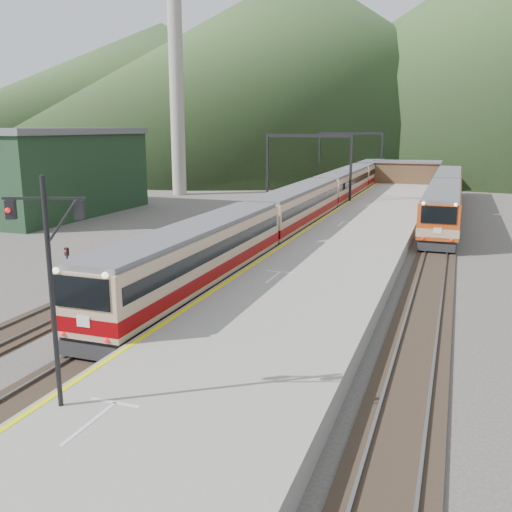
% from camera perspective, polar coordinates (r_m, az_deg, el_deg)
% --- Properties ---
extents(track_main, '(2.60, 200.00, 0.23)m').
position_cam_1_polar(track_main, '(48.03, 3.97, 2.39)').
color(track_main, black).
rests_on(track_main, ground).
extents(track_far, '(2.60, 200.00, 0.23)m').
position_cam_1_polar(track_far, '(49.57, -1.61, 2.74)').
color(track_far, black).
rests_on(track_far, ground).
extents(track_second, '(2.60, 200.00, 0.23)m').
position_cam_1_polar(track_second, '(46.37, 17.80, 1.43)').
color(track_second, black).
rests_on(track_second, ground).
extents(platform, '(8.00, 100.00, 1.00)m').
position_cam_1_polar(platform, '(44.86, 10.20, 2.04)').
color(platform, gray).
rests_on(platform, ground).
extents(gantry_near, '(9.55, 0.25, 8.00)m').
position_cam_1_polar(gantry_near, '(62.56, 5.25, 9.86)').
color(gantry_near, black).
rests_on(gantry_near, ground).
extents(gantry_far, '(9.55, 0.25, 8.00)m').
position_cam_1_polar(gantry_far, '(86.98, 9.40, 10.55)').
color(gantry_far, black).
rests_on(gantry_far, ground).
extents(warehouse, '(14.50, 20.50, 8.60)m').
position_cam_1_polar(warehouse, '(62.66, -21.16, 7.91)').
color(warehouse, '#19321B').
rests_on(warehouse, ground).
extents(smokestack, '(1.80, 1.80, 30.00)m').
position_cam_1_polar(smokestack, '(76.14, -7.98, 17.40)').
color(smokestack, '#9E998E').
rests_on(smokestack, ground).
extents(station_shed, '(9.40, 4.40, 3.10)m').
position_cam_1_polar(station_shed, '(84.06, 14.81, 8.17)').
color(station_shed, brown).
rests_on(station_shed, platform).
extents(hill_a, '(180.00, 180.00, 60.00)m').
position_cam_1_polar(hill_a, '(203.61, 4.64, 18.73)').
color(hill_a, '#2A4822').
rests_on(hill_a, ground).
extents(hill_d, '(200.00, 200.00, 55.00)m').
position_cam_1_polar(hill_d, '(279.68, -9.26, 16.46)').
color(hill_d, '#2A4822').
rests_on(hill_d, ground).
extents(main_train, '(2.88, 98.76, 3.51)m').
position_cam_1_polar(main_train, '(67.50, 8.70, 6.92)').
color(main_train, tan).
rests_on(main_train, track_main).
extents(second_train, '(2.86, 38.94, 3.49)m').
position_cam_1_polar(second_train, '(60.43, 18.42, 5.73)').
color(second_train, '#B13F11').
rests_on(second_train, track_second).
extents(signal_mast, '(2.11, 0.82, 6.48)m').
position_cam_1_polar(signal_mast, '(16.22, -19.92, -1.27)').
color(signal_mast, black).
rests_on(signal_mast, platform).
extents(short_signal_b, '(0.26, 0.23, 2.27)m').
position_cam_1_polar(short_signal_b, '(35.74, -7.33, 0.99)').
color(short_signal_b, black).
rests_on(short_signal_b, ground).
extents(short_signal_c, '(0.25, 0.21, 2.27)m').
position_cam_1_polar(short_signal_c, '(32.90, -18.34, -0.58)').
color(short_signal_c, black).
rests_on(short_signal_c, ground).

